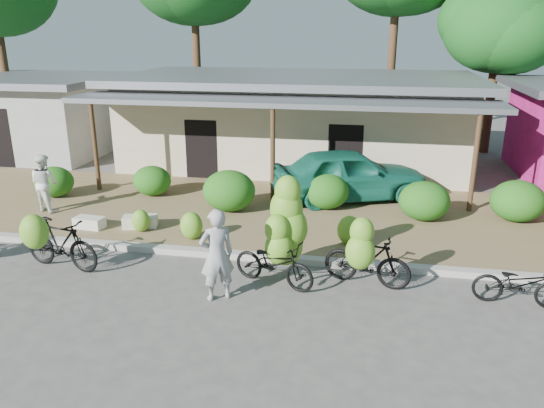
{
  "coord_description": "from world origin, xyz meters",
  "views": [
    {
      "loc": [
        2.78,
        -8.72,
        4.97
      ],
      "look_at": [
        0.67,
        2.45,
        1.2
      ],
      "focal_mm": 35.0,
      "sensor_mm": 36.0,
      "label": 1
    }
  ],
  "objects_px": {
    "bike_right": "(366,257)",
    "teal_van": "(349,174)",
    "sack_far": "(89,223)",
    "vendor": "(217,255)",
    "bike_left": "(57,242)",
    "sack_near": "(140,222)",
    "tree_near_right": "(494,25)",
    "bike_center": "(281,241)",
    "bike_far_right": "(520,284)",
    "bystander": "(44,183)"
  },
  "relations": [
    {
      "from": "tree_near_right",
      "to": "teal_van",
      "type": "xyz_separation_m",
      "value": [
        -5.1,
        -8.09,
        -4.2
      ]
    },
    {
      "from": "bike_far_right",
      "to": "vendor",
      "type": "distance_m",
      "value": 5.7
    },
    {
      "from": "bike_center",
      "to": "teal_van",
      "type": "height_order",
      "value": "bike_center"
    },
    {
      "from": "sack_near",
      "to": "teal_van",
      "type": "bearing_deg",
      "value": 33.19
    },
    {
      "from": "bike_right",
      "to": "vendor",
      "type": "bearing_deg",
      "value": 122.3
    },
    {
      "from": "bike_center",
      "to": "sack_far",
      "type": "distance_m",
      "value": 5.58
    },
    {
      "from": "sack_far",
      "to": "teal_van",
      "type": "bearing_deg",
      "value": 29.65
    },
    {
      "from": "bike_left",
      "to": "bystander",
      "type": "bearing_deg",
      "value": 47.23
    },
    {
      "from": "bike_left",
      "to": "sack_near",
      "type": "relative_size",
      "value": 2.31
    },
    {
      "from": "vendor",
      "to": "teal_van",
      "type": "height_order",
      "value": "vendor"
    },
    {
      "from": "tree_near_right",
      "to": "sack_far",
      "type": "relative_size",
      "value": 9.04
    },
    {
      "from": "bike_left",
      "to": "bike_center",
      "type": "xyz_separation_m",
      "value": [
        4.77,
        0.46,
        0.21
      ]
    },
    {
      "from": "bike_left",
      "to": "sack_far",
      "type": "xyz_separation_m",
      "value": [
        -0.51,
        2.19,
        -0.39
      ]
    },
    {
      "from": "bike_center",
      "to": "bike_right",
      "type": "bearing_deg",
      "value": -72.52
    },
    {
      "from": "sack_near",
      "to": "bike_right",
      "type": "bearing_deg",
      "value": -20.03
    },
    {
      "from": "tree_near_right",
      "to": "bike_far_right",
      "type": "bearing_deg",
      "value": -96.81
    },
    {
      "from": "bike_right",
      "to": "bike_far_right",
      "type": "distance_m",
      "value": 2.87
    },
    {
      "from": "bike_center",
      "to": "bystander",
      "type": "distance_m",
      "value": 7.64
    },
    {
      "from": "bike_far_right",
      "to": "teal_van",
      "type": "relative_size",
      "value": 0.38
    },
    {
      "from": "sack_far",
      "to": "vendor",
      "type": "distance_m",
      "value": 5.1
    },
    {
      "from": "sack_near",
      "to": "vendor",
      "type": "distance_m",
      "value": 4.31
    },
    {
      "from": "vendor",
      "to": "bystander",
      "type": "height_order",
      "value": "vendor"
    },
    {
      "from": "bike_left",
      "to": "sack_near",
      "type": "distance_m",
      "value": 2.61
    },
    {
      "from": "bike_center",
      "to": "tree_near_right",
      "type": "bearing_deg",
      "value": -4.76
    },
    {
      "from": "bike_center",
      "to": "bike_right",
      "type": "xyz_separation_m",
      "value": [
        1.72,
        -0.08,
        -0.19
      ]
    },
    {
      "from": "bystander",
      "to": "teal_van",
      "type": "bearing_deg",
      "value": -144.85
    },
    {
      "from": "bike_left",
      "to": "vendor",
      "type": "distance_m",
      "value": 3.77
    },
    {
      "from": "bike_left",
      "to": "bystander",
      "type": "height_order",
      "value": "bystander"
    },
    {
      "from": "bike_right",
      "to": "teal_van",
      "type": "bearing_deg",
      "value": 19.3
    },
    {
      "from": "bike_left",
      "to": "teal_van",
      "type": "bearing_deg",
      "value": -33.98
    },
    {
      "from": "bike_center",
      "to": "sack_near",
      "type": "bearing_deg",
      "value": 83.36
    },
    {
      "from": "tree_near_right",
      "to": "teal_van",
      "type": "relative_size",
      "value": 1.5
    },
    {
      "from": "sack_far",
      "to": "vendor",
      "type": "bearing_deg",
      "value": -33.39
    },
    {
      "from": "bike_right",
      "to": "sack_far",
      "type": "relative_size",
      "value": 2.46
    },
    {
      "from": "tree_near_right",
      "to": "vendor",
      "type": "xyz_separation_m",
      "value": [
        -7.26,
        -14.51,
        -4.18
      ]
    },
    {
      "from": "bike_left",
      "to": "sack_near",
      "type": "height_order",
      "value": "bike_left"
    },
    {
      "from": "bike_right",
      "to": "tree_near_right",
      "type": "bearing_deg",
      "value": -5.47
    },
    {
      "from": "tree_near_right",
      "to": "bike_center",
      "type": "bearing_deg",
      "value": -114.77
    },
    {
      "from": "sack_near",
      "to": "teal_van",
      "type": "distance_m",
      "value": 6.15
    },
    {
      "from": "tree_near_right",
      "to": "bike_left",
      "type": "height_order",
      "value": "tree_near_right"
    },
    {
      "from": "bystander",
      "to": "sack_near",
      "type": "bearing_deg",
      "value": -176.12
    },
    {
      "from": "bike_left",
      "to": "bike_far_right",
      "type": "relative_size",
      "value": 1.15
    },
    {
      "from": "vendor",
      "to": "bike_left",
      "type": "bearing_deg",
      "value": -41.4
    },
    {
      "from": "sack_near",
      "to": "tree_near_right",
      "type": "bearing_deg",
      "value": 48.22
    },
    {
      "from": "bike_far_right",
      "to": "sack_near",
      "type": "distance_m",
      "value": 8.88
    },
    {
      "from": "sack_near",
      "to": "sack_far",
      "type": "xyz_separation_m",
      "value": [
        -1.26,
        -0.28,
        -0.01
      ]
    },
    {
      "from": "teal_van",
      "to": "sack_near",
      "type": "bearing_deg",
      "value": 101.85
    },
    {
      "from": "bike_left",
      "to": "sack_near",
      "type": "bearing_deg",
      "value": -5.65
    },
    {
      "from": "bike_far_right",
      "to": "vendor",
      "type": "relative_size",
      "value": 0.93
    },
    {
      "from": "bike_left",
      "to": "bike_center",
      "type": "bearing_deg",
      "value": -73.24
    }
  ]
}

